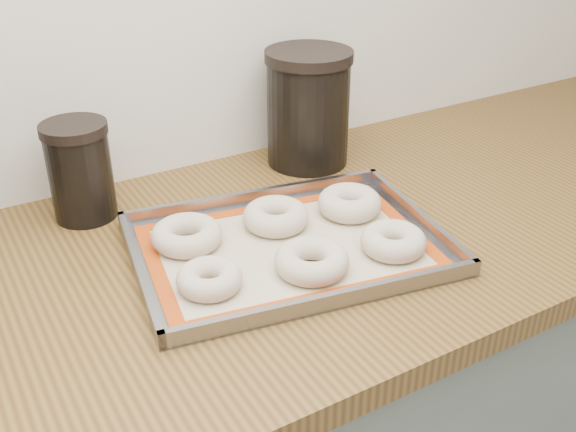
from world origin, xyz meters
TOP-DOWN VIEW (x-y plane):
  - countertop at (0.00, 1.68)m, footprint 3.06×0.68m
  - baking_tray at (0.05, 1.64)m, footprint 0.51×0.40m
  - baking_mat at (0.05, 1.64)m, footprint 0.46×0.36m
  - bagel_front_left at (-0.10, 1.60)m, footprint 0.11×0.11m
  - bagel_front_mid at (0.05, 1.56)m, footprint 0.11×0.11m
  - bagel_front_right at (0.18, 1.55)m, footprint 0.13×0.13m
  - bagel_back_left at (-0.08, 1.72)m, footprint 0.12×0.12m
  - bagel_back_mid at (0.07, 1.70)m, footprint 0.11×0.11m
  - bagel_back_right at (0.19, 1.68)m, footprint 0.14×0.14m
  - canister_mid at (-0.18, 1.90)m, footprint 0.11×0.11m
  - canister_right at (0.25, 1.90)m, footprint 0.16×0.16m

SIDE VIEW (x-z plane):
  - countertop at x=0.00m, z-range 0.86..0.90m
  - baking_mat at x=0.05m, z-range 0.90..0.91m
  - baking_tray at x=0.05m, z-range 0.89..0.92m
  - bagel_front_left at x=-0.10m, z-range 0.90..0.94m
  - bagel_back_left at x=-0.08m, z-range 0.90..0.94m
  - bagel_front_right at x=0.18m, z-range 0.90..0.94m
  - bagel_front_mid at x=0.05m, z-range 0.90..0.94m
  - bagel_back_mid at x=0.07m, z-range 0.90..0.94m
  - bagel_back_right at x=0.19m, z-range 0.90..0.94m
  - canister_mid at x=-0.18m, z-range 0.90..1.06m
  - canister_right at x=0.25m, z-range 0.90..1.12m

